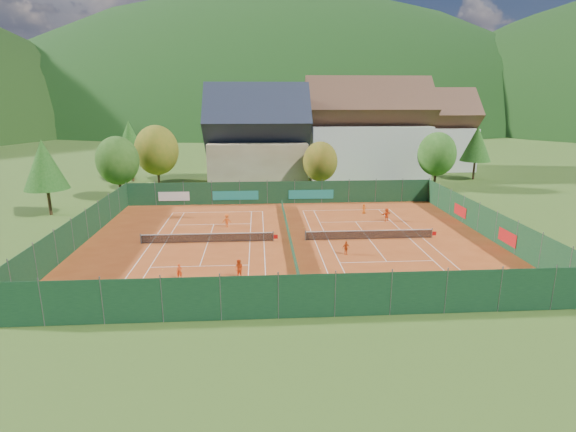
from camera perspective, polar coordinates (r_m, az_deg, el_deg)
The scene contains 33 objects.
ground at distance 44.44m, azimuth 0.17°, elevation -3.18°, with size 600.00×600.00×0.00m, color #325119.
clay_pad at distance 44.43m, azimuth 0.17°, elevation -3.15°, with size 40.00×32.00×0.01m, color #A03F17.
court_markings_left at distance 44.62m, azimuth -10.15°, elevation -3.30°, with size 11.03×23.83×0.00m.
court_markings_right at distance 45.66m, azimuth 10.25°, elevation -2.88°, with size 11.03×23.83×0.00m.
tennis_net_left at distance 44.45m, azimuth -9.98°, elevation -2.70°, with size 13.30×0.10×1.02m.
tennis_net_right at distance 45.55m, azimuth 10.47°, elevation -2.29°, with size 13.30×0.10×1.02m.
court_divider at distance 44.28m, azimuth 0.17°, elevation -2.54°, with size 0.03×28.80×1.00m.
fence_north at distance 59.47m, azimuth -1.34°, elevation 2.96°, with size 40.00×0.10×3.00m.
fence_south at distance 29.03m, azimuth 2.40°, elevation -10.14°, with size 40.00×0.04×3.00m.
fence_west at distance 47.09m, azimuth -24.91°, elevation -1.63°, with size 0.04×32.00×3.00m.
fence_east at distance 49.57m, azimuth 23.90°, elevation -0.76°, with size 0.09×32.00×3.00m.
chalet at distance 72.49m, azimuth -3.89°, elevation 9.22°, with size 16.20×12.00×16.00m.
hotel_block_a at distance 80.65m, azimuth 9.94°, elevation 10.15°, with size 21.60×11.00×17.25m.
hotel_block_b at distance 92.50m, azimuth 17.32°, elevation 9.82°, with size 17.28×10.00×15.50m.
tree_west_front at distance 65.53m, azimuth -20.83°, elevation 6.60°, with size 5.72×5.72×8.69m.
tree_west_mid at distance 70.20m, azimuth -16.34°, elevation 8.02°, with size 6.44×6.44×9.78m.
tree_west_back at distance 79.30m, azimuth -19.44°, elevation 8.99°, with size 5.60×5.60×10.00m.
tree_center at distance 65.38m, azimuth 4.11°, elevation 6.91°, with size 5.01×5.01×7.60m.
tree_east_front at distance 71.90m, azimuth 18.38°, elevation 7.47°, with size 5.72×5.72×8.69m.
tree_east_mid at distance 83.19m, azimuth 22.83°, elevation 8.45°, with size 5.04×5.04×9.00m.
tree_west_side at distance 60.15m, azimuth -28.55°, elevation 5.74°, with size 5.04×5.04×9.00m.
tree_east_back at distance 87.37m, azimuth 15.78°, elevation 9.75°, with size 7.15×7.15×10.86m.
mountain_backdrop at distance 282.50m, azimuth 2.66°, elevation 4.01°, with size 820.00×530.00×242.00m.
ball_hopper at distance 37.70m, azimuth 22.12°, elevation -6.78°, with size 0.34×0.34×0.80m.
loose_ball_0 at distance 38.56m, azimuth -15.64°, elevation -6.56°, with size 0.07×0.07×0.07m, color #CCD833.
loose_ball_1 at distance 37.40m, azimuth 4.15°, elevation -6.70°, with size 0.07×0.07×0.07m, color #CCD833.
loose_ball_2 at distance 48.77m, azimuth 2.03°, elevation -1.47°, with size 0.07×0.07×0.07m, color #CCD833.
player_left_near at distance 36.25m, azimuth -13.63°, elevation -6.84°, with size 0.45×0.29×1.22m, color #E04513.
player_left_mid at distance 35.54m, azimuth -6.24°, elevation -6.67°, with size 0.74×0.58×1.53m, color #DA4813.
player_left_far at distance 49.25m, azimuth -7.78°, elevation -0.58°, with size 0.95×0.55×1.48m, color #F25515.
player_right_near at distance 40.72m, azimuth 7.37°, elevation -4.03°, with size 0.76×0.32×1.30m, color #CC4712.
player_right_far_a at distance 55.28m, azimuth 9.61°, elevation 0.91°, with size 0.59×0.38×1.21m, color #D85A13.
player_right_far_b at distance 52.42m, azimuth 12.40°, elevation 0.19°, with size 1.43×0.45×1.54m, color #DA4A13.
Camera 1 is at (-2.94, -42.13, 13.79)m, focal length 28.00 mm.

